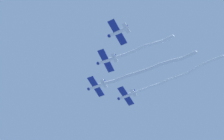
% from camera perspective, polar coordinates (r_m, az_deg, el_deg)
% --- Properties ---
extents(airplane_lead, '(5.48, 7.36, 1.85)m').
position_cam_1_polar(airplane_lead, '(87.10, -2.82, -2.89)').
color(airplane_lead, silver).
extents(smoke_trail_lead, '(25.63, 2.38, 2.10)m').
position_cam_1_polar(smoke_trail_lead, '(83.08, 6.49, 0.17)').
color(smoke_trail_lead, white).
extents(airplane_left_wing, '(5.45, 7.33, 1.85)m').
position_cam_1_polar(airplane_left_wing, '(81.75, -1.03, 1.69)').
color(airplane_left_wing, silver).
extents(smoke_trail_left_wing, '(15.77, 1.17, 1.31)m').
position_cam_1_polar(smoke_trail_left_wing, '(80.13, 5.69, 4.02)').
color(smoke_trail_left_wing, white).
extents(airplane_right_wing, '(5.56, 7.42, 1.85)m').
position_cam_1_polar(airplane_right_wing, '(89.74, 2.52, -4.58)').
color(airplane_right_wing, silver).
extents(smoke_trail_right_wing, '(25.20, 5.32, 3.02)m').
position_cam_1_polar(smoke_trail_right_wing, '(85.26, 11.38, -1.09)').
color(smoke_trail_right_wing, white).
extents(airplane_slot, '(5.54, 7.41, 1.85)m').
position_cam_1_polar(airplane_slot, '(76.84, 1.02, 6.74)').
color(airplane_slot, silver).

